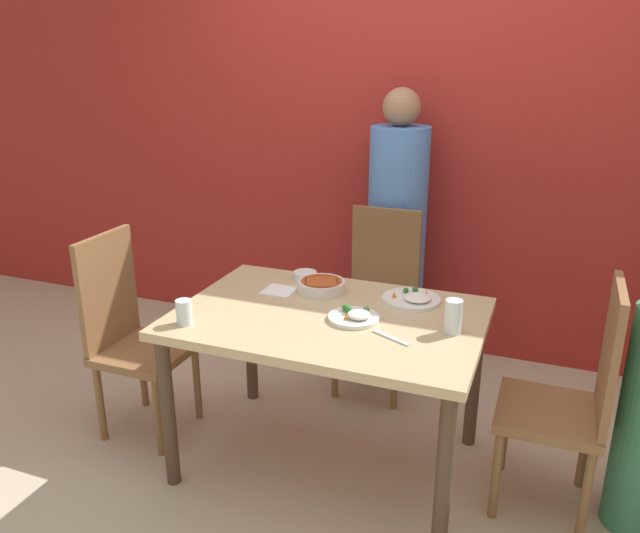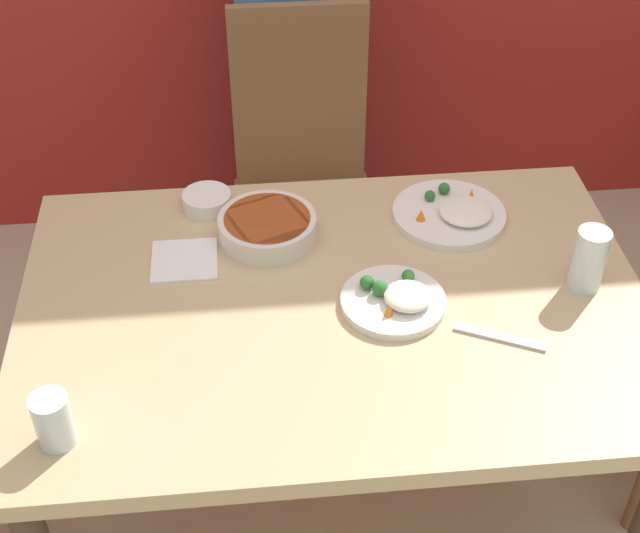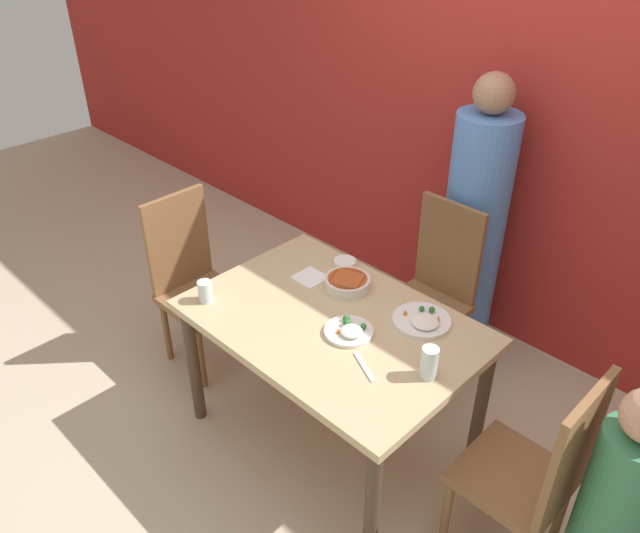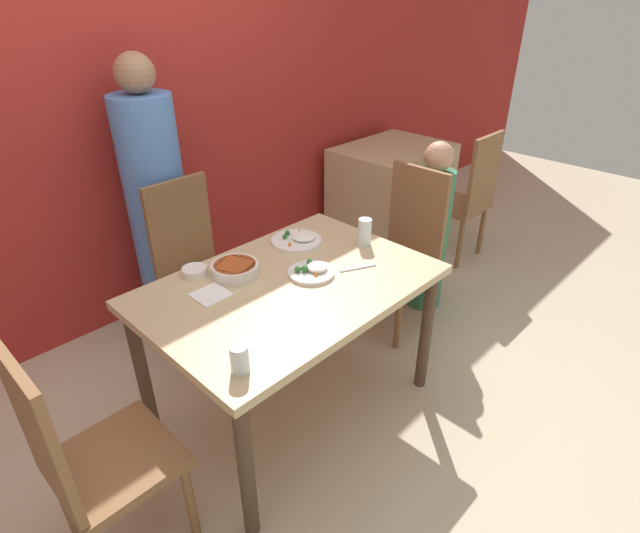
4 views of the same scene
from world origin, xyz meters
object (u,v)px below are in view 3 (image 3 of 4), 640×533
object	(u,v)px
person_adult	(473,230)
glass_water_tall	(429,363)
chair_child_spot	(536,473)
person_child	(609,518)
plate_rice_adult	(349,331)
bowl_curry	(347,282)
chair_adult_spot	(433,289)

from	to	relation	value
person_adult	glass_water_tall	xyz separation A→B (m)	(0.52, -1.12, 0.07)
person_adult	chair_child_spot	bearing A→B (deg)	-46.63
person_adult	person_child	distance (m)	1.66
plate_rice_adult	bowl_curry	bearing A→B (deg)	134.07
person_child	plate_rice_adult	bearing A→B (deg)	-175.45
person_child	glass_water_tall	xyz separation A→B (m)	(-0.75, -0.07, 0.29)
plate_rice_adult	person_child	bearing A→B (deg)	4.55
chair_adult_spot	bowl_curry	distance (m)	0.62
chair_child_spot	bowl_curry	xyz separation A→B (m)	(-1.11, 0.16, 0.25)
person_adult	glass_water_tall	world-z (taller)	person_adult
person_adult	plate_rice_adult	world-z (taller)	person_adult
chair_adult_spot	bowl_curry	world-z (taller)	chair_adult_spot
bowl_curry	plate_rice_adult	world-z (taller)	bowl_curry
chair_child_spot	glass_water_tall	world-z (taller)	chair_child_spot
person_adult	bowl_curry	bearing A→B (deg)	-97.89
chair_child_spot	glass_water_tall	xyz separation A→B (m)	(-0.47, -0.07, 0.29)
plate_rice_adult	glass_water_tall	world-z (taller)	glass_water_tall
plate_rice_adult	glass_water_tall	distance (m)	0.40
chair_child_spot	plate_rice_adult	bearing A→B (deg)	-84.00
chair_adult_spot	chair_child_spot	xyz separation A→B (m)	(0.99, -0.72, 0.00)
plate_rice_adult	person_adult	bearing A→B (deg)	96.07
chair_child_spot	person_child	bearing A→B (deg)	90.00
person_adult	plate_rice_adult	distance (m)	1.15
person_child	chair_child_spot	bearing A→B (deg)	180.00
person_adult	plate_rice_adult	size ratio (longest dim) A/B	7.52
person_child	person_adult	bearing A→B (deg)	140.40
bowl_curry	glass_water_tall	bearing A→B (deg)	-20.10
bowl_curry	plate_rice_adult	bearing A→B (deg)	-45.93
person_child	glass_water_tall	size ratio (longest dim) A/B	7.93
chair_child_spot	person_child	distance (m)	0.28
person_adult	person_child	xyz separation A→B (m)	(1.27, -1.05, -0.22)
chair_child_spot	bowl_curry	world-z (taller)	chair_child_spot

